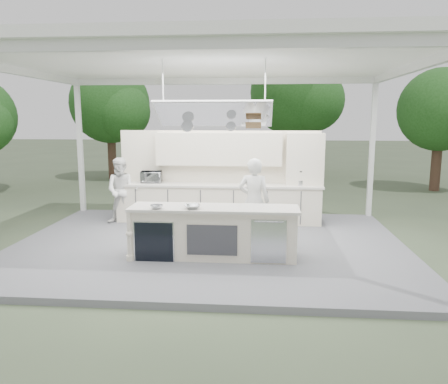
# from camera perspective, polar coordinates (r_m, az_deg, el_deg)

# --- Properties ---
(ground) EXTENTS (90.00, 90.00, 0.00)m
(ground) POSITION_cam_1_polar(r_m,az_deg,el_deg) (9.15, -1.92, -7.37)
(ground) COLOR #455238
(ground) RESTS_ON ground
(stage_deck) EXTENTS (8.00, 6.00, 0.12)m
(stage_deck) POSITION_cam_1_polar(r_m,az_deg,el_deg) (9.13, -1.92, -7.01)
(stage_deck) COLOR #595A5E
(stage_deck) RESTS_ON ground
(tent) EXTENTS (8.20, 6.20, 3.86)m
(tent) POSITION_cam_1_polar(r_m,az_deg,el_deg) (8.80, -2.05, 16.38)
(tent) COLOR white
(tent) RESTS_ON ground
(demo_island) EXTENTS (3.10, 0.79, 0.95)m
(demo_island) POSITION_cam_1_polar(r_m,az_deg,el_deg) (8.10, -1.45, -5.26)
(demo_island) COLOR silver
(demo_island) RESTS_ON stage_deck
(back_counter) EXTENTS (5.08, 0.72, 0.95)m
(back_counter) POSITION_cam_1_polar(r_m,az_deg,el_deg) (10.84, -0.75, -1.41)
(back_counter) COLOR silver
(back_counter) RESTS_ON stage_deck
(back_wall_unit) EXTENTS (5.05, 0.48, 2.25)m
(back_wall_unit) POSITION_cam_1_polar(r_m,az_deg,el_deg) (10.88, 1.69, 3.82)
(back_wall_unit) COLOR silver
(back_wall_unit) RESTS_ON stage_deck
(tree_cluster) EXTENTS (19.55, 9.40, 5.85)m
(tree_cluster) POSITION_cam_1_polar(r_m,az_deg,el_deg) (18.51, 1.17, 11.54)
(tree_cluster) COLOR #462F23
(tree_cluster) RESTS_ON ground
(head_chef) EXTENTS (0.69, 0.50, 1.76)m
(head_chef) POSITION_cam_1_polar(r_m,az_deg,el_deg) (8.96, 3.92, -1.16)
(head_chef) COLOR white
(head_chef) RESTS_ON stage_deck
(sous_chef) EXTENTS (0.85, 0.69, 1.62)m
(sous_chef) POSITION_cam_1_polar(r_m,az_deg,el_deg) (10.92, -13.15, 0.17)
(sous_chef) COLOR white
(sous_chef) RESTS_ON stage_deck
(toaster_oven) EXTENTS (0.55, 0.40, 0.29)m
(toaster_oven) POSITION_cam_1_polar(r_m,az_deg,el_deg) (11.13, -9.46, 1.96)
(toaster_oven) COLOR silver
(toaster_oven) RESTS_ON back_counter
(bowl_large) EXTENTS (0.38, 0.38, 0.07)m
(bowl_large) POSITION_cam_1_polar(r_m,az_deg,el_deg) (7.85, -4.16, -1.93)
(bowl_large) COLOR silver
(bowl_large) RESTS_ON demo_island
(bowl_small) EXTENTS (0.30, 0.30, 0.07)m
(bowl_small) POSITION_cam_1_polar(r_m,az_deg,el_deg) (7.92, -8.80, -1.92)
(bowl_small) COLOR #B1B4B8
(bowl_small) RESTS_ON demo_island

